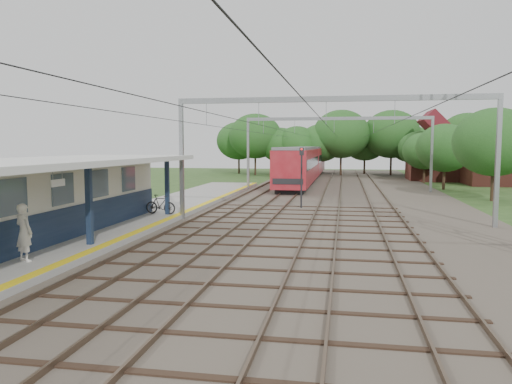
# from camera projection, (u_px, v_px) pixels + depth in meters

# --- Properties ---
(ground) EXTENTS (160.00, 160.00, 0.00)m
(ground) POSITION_uv_depth(u_px,v_px,m) (182.00, 308.00, 13.38)
(ground) COLOR #2D4C1E
(ground) RESTS_ON ground
(ballast_bed) EXTENTS (18.00, 90.00, 0.10)m
(ballast_bed) POSITION_uv_depth(u_px,v_px,m) (341.00, 196.00, 42.08)
(ballast_bed) COLOR #473D33
(ballast_bed) RESTS_ON ground
(platform) EXTENTS (5.00, 52.00, 0.35)m
(platform) POSITION_uv_depth(u_px,v_px,m) (135.00, 219.00, 28.40)
(platform) COLOR gray
(platform) RESTS_ON ground
(yellow_stripe) EXTENTS (0.45, 52.00, 0.01)m
(yellow_stripe) POSITION_uv_depth(u_px,v_px,m) (172.00, 217.00, 27.99)
(yellow_stripe) COLOR yellow
(yellow_stripe) RESTS_ON platform
(station_building) EXTENTS (3.41, 18.00, 3.40)m
(station_building) POSITION_uv_depth(u_px,v_px,m) (37.00, 199.00, 21.60)
(station_building) COLOR beige
(station_building) RESTS_ON platform
(canopy) EXTENTS (6.40, 20.00, 3.44)m
(canopy) POSITION_uv_depth(u_px,v_px,m) (45.00, 163.00, 20.28)
(canopy) COLOR #13223D
(canopy) RESTS_ON platform
(rail_tracks) EXTENTS (11.80, 88.00, 0.15)m
(rail_tracks) POSITION_uv_depth(u_px,v_px,m) (312.00, 195.00, 42.51)
(rail_tracks) COLOR brown
(rail_tracks) RESTS_ON ballast_bed
(catenary_system) EXTENTS (17.22, 88.00, 7.00)m
(catenary_system) POSITION_uv_depth(u_px,v_px,m) (334.00, 130.00, 37.05)
(catenary_system) COLOR gray
(catenary_system) RESTS_ON ground
(tree_band) EXTENTS (31.72, 30.88, 8.82)m
(tree_band) POSITION_uv_depth(u_px,v_px,m) (342.00, 141.00, 68.24)
(tree_band) COLOR #382619
(tree_band) RESTS_ON ground
(house_near) EXTENTS (7.00, 6.12, 7.89)m
(house_near) POSITION_uv_depth(u_px,v_px,m) (500.00, 158.00, 54.52)
(house_near) COLOR brown
(house_near) RESTS_ON ground
(house_far) EXTENTS (8.00, 6.12, 8.66)m
(house_far) POSITION_uv_depth(u_px,v_px,m) (442.00, 154.00, 61.25)
(house_far) COLOR brown
(house_far) RESTS_ON ground
(person) EXTENTS (0.86, 0.71, 2.02)m
(person) POSITION_uv_depth(u_px,v_px,m) (24.00, 233.00, 17.19)
(person) COLOR silver
(person) RESTS_ON platform
(bicycle) EXTENTS (1.95, 0.77, 1.14)m
(bicycle) POSITION_uv_depth(u_px,v_px,m) (161.00, 204.00, 29.10)
(bicycle) COLOR black
(bicycle) RESTS_ON platform
(train) EXTENTS (3.12, 38.86, 4.09)m
(train) POSITION_uv_depth(u_px,v_px,m) (306.00, 162.00, 61.21)
(train) COLOR black
(train) RESTS_ON ballast_bed
(signal_post) EXTENTS (0.32, 0.29, 4.21)m
(signal_post) POSITION_uv_depth(u_px,v_px,m) (301.00, 171.00, 33.85)
(signal_post) COLOR black
(signal_post) RESTS_ON ground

